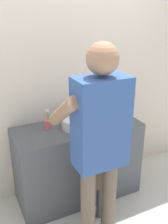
{
  "coord_description": "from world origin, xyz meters",
  "views": [
    {
      "loc": [
        -1.0,
        -1.92,
        2.04
      ],
      "look_at": [
        0.0,
        0.15,
        1.08
      ],
      "focal_mm": 41.72,
      "sensor_mm": 36.0,
      "label": 1
    }
  ],
  "objects_px": {
    "soap_bottle": "(107,112)",
    "adult_parent": "(99,135)",
    "toothbrush_cup": "(47,124)",
    "child_toddler": "(95,176)"
  },
  "relations": [
    {
      "from": "toothbrush_cup",
      "to": "soap_bottle",
      "type": "distance_m",
      "value": 0.68
    },
    {
      "from": "soap_bottle",
      "to": "adult_parent",
      "type": "bearing_deg",
      "value": -124.44
    },
    {
      "from": "soap_bottle",
      "to": "child_toddler",
      "type": "xyz_separation_m",
      "value": [
        -0.38,
        -0.47,
        -0.43
      ]
    },
    {
      "from": "toothbrush_cup",
      "to": "soap_bottle",
      "type": "relative_size",
      "value": 1.25
    },
    {
      "from": "toothbrush_cup",
      "to": "soap_bottle",
      "type": "height_order",
      "value": "toothbrush_cup"
    },
    {
      "from": "toothbrush_cup",
      "to": "adult_parent",
      "type": "distance_m",
      "value": 0.76
    },
    {
      "from": "adult_parent",
      "to": "toothbrush_cup",
      "type": "bearing_deg",
      "value": 105.3
    },
    {
      "from": "soap_bottle",
      "to": "adult_parent",
      "type": "distance_m",
      "value": 0.87
    },
    {
      "from": "toothbrush_cup",
      "to": "soap_bottle",
      "type": "bearing_deg",
      "value": -1.14
    },
    {
      "from": "toothbrush_cup",
      "to": "adult_parent",
      "type": "bearing_deg",
      "value": -74.7
    }
  ]
}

